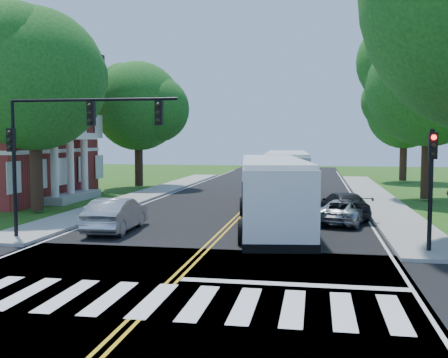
% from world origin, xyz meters
% --- Properties ---
extents(ground, '(140.00, 140.00, 0.00)m').
position_xyz_m(ground, '(0.00, 0.00, 0.00)').
color(ground, '#254D13').
rests_on(ground, ground).
extents(road, '(14.00, 96.00, 0.01)m').
position_xyz_m(road, '(0.00, 18.00, 0.01)').
color(road, black).
rests_on(road, ground).
extents(cross_road, '(60.00, 12.00, 0.01)m').
position_xyz_m(cross_road, '(0.00, 0.00, 0.01)').
color(cross_road, black).
rests_on(cross_road, ground).
extents(center_line, '(0.36, 70.00, 0.01)m').
position_xyz_m(center_line, '(0.00, 22.00, 0.01)').
color(center_line, gold).
rests_on(center_line, road).
extents(edge_line_w, '(0.12, 70.00, 0.01)m').
position_xyz_m(edge_line_w, '(-6.80, 22.00, 0.01)').
color(edge_line_w, silver).
rests_on(edge_line_w, road).
extents(edge_line_e, '(0.12, 70.00, 0.01)m').
position_xyz_m(edge_line_e, '(6.80, 22.00, 0.01)').
color(edge_line_e, silver).
rests_on(edge_line_e, road).
extents(crosswalk, '(12.60, 3.00, 0.01)m').
position_xyz_m(crosswalk, '(0.00, -0.50, 0.02)').
color(crosswalk, silver).
rests_on(crosswalk, road).
extents(stop_bar, '(6.60, 0.40, 0.01)m').
position_xyz_m(stop_bar, '(3.50, 1.60, 0.02)').
color(stop_bar, silver).
rests_on(stop_bar, road).
extents(sidewalk_nw, '(2.60, 40.00, 0.15)m').
position_xyz_m(sidewalk_nw, '(-8.30, 25.00, 0.07)').
color(sidewalk_nw, gray).
rests_on(sidewalk_nw, ground).
extents(sidewalk_ne, '(2.60, 40.00, 0.15)m').
position_xyz_m(sidewalk_ne, '(8.30, 25.00, 0.07)').
color(sidewalk_ne, gray).
rests_on(sidewalk_ne, ground).
extents(tree_west_near, '(8.00, 8.00, 11.40)m').
position_xyz_m(tree_west_near, '(-11.50, 14.00, 7.53)').
color(tree_west_near, '#301C13').
rests_on(tree_west_near, ground).
extents(tree_west_far, '(7.60, 7.60, 10.67)m').
position_xyz_m(tree_west_far, '(-11.00, 30.00, 7.00)').
color(tree_west_far, '#301C13').
rests_on(tree_west_far, ground).
extents(tree_east_mid, '(8.40, 8.40, 11.93)m').
position_xyz_m(tree_east_mid, '(11.50, 24.00, 7.86)').
color(tree_east_mid, '#301C13').
rests_on(tree_east_mid, ground).
extents(tree_east_far, '(7.20, 7.20, 10.34)m').
position_xyz_m(tree_east_far, '(12.50, 40.00, 6.86)').
color(tree_east_far, '#301C13').
rests_on(tree_east_far, ground).
extents(signal_nw, '(7.15, 0.46, 5.66)m').
position_xyz_m(signal_nw, '(-5.86, 6.43, 4.38)').
color(signal_nw, black).
rests_on(signal_nw, ground).
extents(signal_ne, '(0.30, 0.46, 4.40)m').
position_xyz_m(signal_ne, '(8.20, 6.44, 2.96)').
color(signal_ne, black).
rests_on(signal_ne, ground).
extents(bus_lead, '(4.41, 12.86, 3.27)m').
position_xyz_m(bus_lead, '(2.11, 10.99, 1.74)').
color(bus_lead, silver).
rests_on(bus_lead, road).
extents(bus_follow, '(3.59, 12.85, 3.29)m').
position_xyz_m(bus_follow, '(2.14, 22.63, 1.75)').
color(bus_follow, silver).
rests_on(bus_follow, road).
extents(hatchback, '(1.79, 4.70, 1.53)m').
position_xyz_m(hatchback, '(-4.78, 9.02, 0.78)').
color(hatchback, '#A8AAAF').
rests_on(hatchback, road).
extents(suv, '(3.15, 4.75, 1.21)m').
position_xyz_m(suv, '(5.52, 13.05, 0.62)').
color(suv, '#B6B9BE').
rests_on(suv, road).
extents(dark_sedan, '(3.04, 5.09, 1.38)m').
position_xyz_m(dark_sedan, '(5.53, 14.85, 0.70)').
color(dark_sedan, black).
rests_on(dark_sedan, road).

